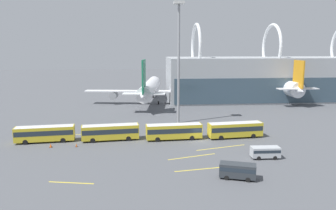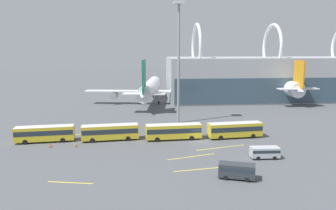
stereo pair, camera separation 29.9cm
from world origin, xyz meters
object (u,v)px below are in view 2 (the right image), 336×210
at_px(service_van_crossing, 237,170).
at_px(traffic_cone_1, 50,145).
at_px(airliner_at_gate_near, 150,89).
at_px(service_van_foreground, 265,152).
at_px(floodlight_mast, 179,48).
at_px(traffic_cone_0, 76,145).
at_px(shuttle_bus_1, 110,131).
at_px(shuttle_bus_2, 174,131).
at_px(airliner_at_gate_far, 280,86).
at_px(shuttle_bus_0, 45,133).
at_px(shuttle_bus_3, 235,129).

bearing_deg(service_van_crossing, traffic_cone_1, 169.18).
height_order(airliner_at_gate_near, service_van_foreground, airliner_at_gate_near).
distance_m(service_van_crossing, floodlight_mast, 40.69).
distance_m(service_van_crossing, traffic_cone_0, 32.23).
distance_m(shuttle_bus_1, shuttle_bus_2, 13.25).
relative_size(floodlight_mast, traffic_cone_1, 38.23).
relative_size(shuttle_bus_1, traffic_cone_0, 16.43).
relative_size(airliner_at_gate_near, traffic_cone_1, 55.33).
bearing_deg(shuttle_bus_1, airliner_at_gate_far, 33.25).
bearing_deg(shuttle_bus_1, traffic_cone_0, -153.28).
distance_m(shuttle_bus_1, service_van_crossing, 30.06).
xyz_separation_m(service_van_crossing, floodlight_mast, (-4.52, 36.42, 17.58)).
relative_size(airliner_at_gate_near, shuttle_bus_0, 3.66).
height_order(shuttle_bus_0, shuttle_bus_3, same).
relative_size(airliner_at_gate_far, traffic_cone_1, 43.55).
distance_m(shuttle_bus_2, service_van_foreground, 19.70).
relative_size(airliner_at_gate_far, service_van_crossing, 6.06).
xyz_separation_m(floodlight_mast, traffic_cone_1, (-27.13, -18.37, -18.55)).
xyz_separation_m(shuttle_bus_0, shuttle_bus_2, (26.48, -0.47, 0.00)).
height_order(service_van_crossing, traffic_cone_1, service_van_crossing).
bearing_deg(shuttle_bus_1, floodlight_mast, 35.99).
height_order(airliner_at_gate_far, shuttle_bus_1, airliner_at_gate_far).
relative_size(shuttle_bus_3, traffic_cone_0, 16.42).
bearing_deg(shuttle_bus_0, shuttle_bus_2, -7.05).
distance_m(shuttle_bus_2, traffic_cone_1, 24.70).
bearing_deg(airliner_at_gate_far, shuttle_bus_0, 120.89).
distance_m(airliner_at_gate_far, shuttle_bus_2, 63.49).
xyz_separation_m(shuttle_bus_3, floodlight_mast, (-10.53, 14.69, 17.01)).
distance_m(airliner_at_gate_far, service_van_crossing, 76.99).
relative_size(shuttle_bus_0, traffic_cone_0, 16.42).
bearing_deg(floodlight_mast, service_van_foreground, -66.85).
height_order(shuttle_bus_0, service_van_foreground, shuttle_bus_0).
relative_size(service_van_foreground, service_van_crossing, 0.89).
bearing_deg(service_van_crossing, service_van_foreground, 67.10).
bearing_deg(shuttle_bus_1, shuttle_bus_2, -8.54).
xyz_separation_m(shuttle_bus_3, traffic_cone_0, (-32.75, -3.77, -1.57)).
distance_m(traffic_cone_0, traffic_cone_1, 4.91).
bearing_deg(shuttle_bus_0, service_van_foreground, -24.25).
relative_size(shuttle_bus_3, service_van_foreground, 2.37).
bearing_deg(service_van_foreground, airliner_at_gate_far, 66.42).
bearing_deg(floodlight_mast, airliner_at_gate_near, 102.67).
xyz_separation_m(airliner_at_gate_far, shuttle_bus_3, (-29.69, -46.37, -3.51)).
height_order(airliner_at_gate_near, shuttle_bus_0, airliner_at_gate_near).
bearing_deg(traffic_cone_0, traffic_cone_1, 178.85).
xyz_separation_m(airliner_at_gate_near, service_van_foreground, (18.47, -56.86, -4.06)).
distance_m(shuttle_bus_2, floodlight_mast, 22.83).
height_order(airliner_at_gate_near, shuttle_bus_1, airliner_at_gate_near).
height_order(shuttle_bus_0, shuttle_bus_1, same).
bearing_deg(shuttle_bus_0, shuttle_bus_3, -6.31).
bearing_deg(airliner_at_gate_near, traffic_cone_1, 163.84).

